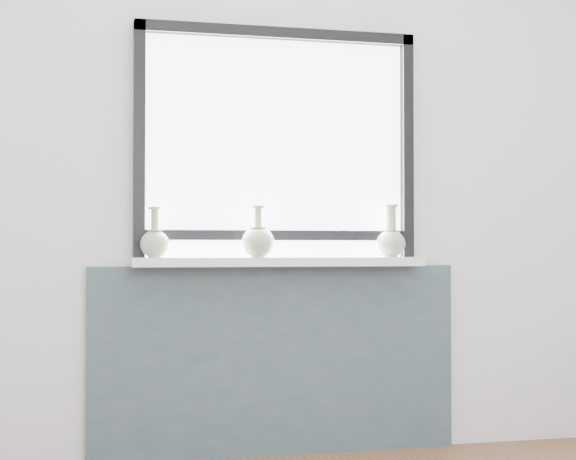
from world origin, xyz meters
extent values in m
cube|color=silver|center=(0.00, 1.81, 1.30)|extent=(3.60, 0.02, 2.60)
cube|color=#40515B|center=(0.00, 1.78, 0.43)|extent=(1.70, 0.03, 0.86)
cube|color=white|center=(0.00, 1.71, 0.88)|extent=(1.32, 0.18, 0.04)
cube|color=black|center=(-0.62, 1.76, 1.43)|extent=(0.05, 0.06, 1.05)
cube|color=black|center=(0.62, 1.76, 1.43)|extent=(0.05, 0.06, 1.05)
cube|color=black|center=(0.00, 1.76, 1.92)|extent=(1.30, 0.06, 0.05)
cube|color=black|center=(0.00, 1.76, 1.00)|extent=(1.20, 0.05, 0.04)
cube|color=white|center=(0.00, 1.79, 1.40)|extent=(1.20, 0.01, 1.00)
cylinder|color=#A7B593|center=(-0.56, 1.70, 0.90)|extent=(0.06, 0.06, 0.01)
ellipsoid|color=#A7B593|center=(-0.56, 1.70, 0.96)|extent=(0.13, 0.13, 0.12)
cone|color=#A7B593|center=(-0.56, 1.70, 1.00)|extent=(0.07, 0.07, 0.03)
cylinder|color=#A7B593|center=(-0.56, 1.70, 1.05)|extent=(0.03, 0.03, 0.11)
cylinder|color=#A7B593|center=(-0.56, 1.70, 1.11)|extent=(0.06, 0.06, 0.01)
cylinder|color=#A7B593|center=(-0.11, 1.68, 0.90)|extent=(0.07, 0.07, 0.01)
ellipsoid|color=#A7B593|center=(-0.11, 1.68, 0.97)|extent=(0.15, 0.15, 0.14)
cone|color=#A7B593|center=(-0.11, 1.68, 1.02)|extent=(0.08, 0.08, 0.03)
cylinder|color=#A7B593|center=(-0.11, 1.68, 1.07)|extent=(0.04, 0.04, 0.10)
cylinder|color=#A7B593|center=(-0.11, 1.68, 1.12)|extent=(0.06, 0.06, 0.01)
cylinder|color=#A7B593|center=(0.52, 1.70, 0.90)|extent=(0.06, 0.06, 0.01)
ellipsoid|color=#A7B593|center=(0.52, 1.70, 0.96)|extent=(0.14, 0.14, 0.13)
cone|color=#A7B593|center=(0.52, 1.70, 1.01)|extent=(0.07, 0.07, 0.03)
cylinder|color=#A7B593|center=(0.52, 1.70, 1.07)|extent=(0.05, 0.05, 0.13)
cylinder|color=#A7B593|center=(0.52, 1.70, 1.14)|extent=(0.07, 0.07, 0.01)
camera|label=1|loc=(-0.86, -2.16, 0.94)|focal=55.00mm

